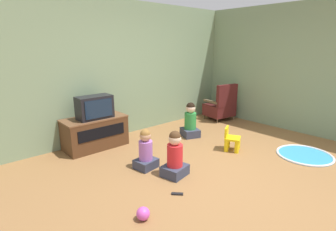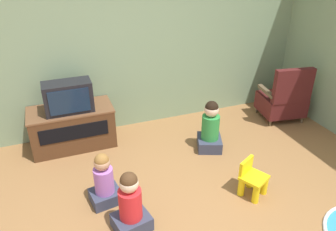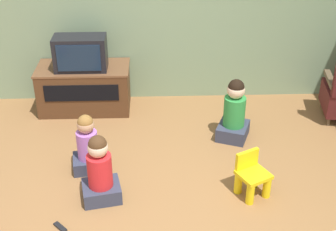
{
  "view_description": "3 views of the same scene",
  "coord_description": "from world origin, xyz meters",
  "px_view_note": "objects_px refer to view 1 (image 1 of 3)",
  "views": [
    {
      "loc": [
        -2.98,
        -2.13,
        1.84
      ],
      "look_at": [
        -0.18,
        1.03,
        0.69
      ],
      "focal_mm": 28.0,
      "sensor_mm": 36.0,
      "label": 1
    },
    {
      "loc": [
        -1.12,
        -1.98,
        2.53
      ],
      "look_at": [
        0.07,
        1.15,
        0.77
      ],
      "focal_mm": 35.0,
      "sensor_mm": 36.0,
      "label": 2
    },
    {
      "loc": [
        -0.12,
        -3.07,
        2.83
      ],
      "look_at": [
        0.02,
        0.78,
        0.65
      ],
      "focal_mm": 50.0,
      "sensor_mm": 36.0,
      "label": 3
    }
  ],
  "objects_px": {
    "remote_control": "(177,194)",
    "toy_ball": "(143,214)",
    "television": "(95,107)",
    "child_watching_right": "(175,157)",
    "child_watching_center": "(190,122)",
    "black_armchair": "(221,106)",
    "child_watching_left": "(146,151)",
    "tv_cabinet": "(95,132)",
    "yellow_kid_chair": "(231,140)"
  },
  "relations": [
    {
      "from": "remote_control",
      "to": "toy_ball",
      "type": "bearing_deg",
      "value": 56.64
    },
    {
      "from": "television",
      "to": "child_watching_right",
      "type": "height_order",
      "value": "television"
    },
    {
      "from": "child_watching_center",
      "to": "black_armchair",
      "type": "bearing_deg",
      "value": -54.98
    },
    {
      "from": "television",
      "to": "child_watching_left",
      "type": "bearing_deg",
      "value": -81.63
    },
    {
      "from": "black_armchair",
      "to": "child_watching_right",
      "type": "xyz_separation_m",
      "value": [
        -2.86,
        -1.38,
        -0.05
      ]
    },
    {
      "from": "tv_cabinet",
      "to": "remote_control",
      "type": "distance_m",
      "value": 2.19
    },
    {
      "from": "child_watching_right",
      "to": "toy_ball",
      "type": "bearing_deg",
      "value": -163.2
    },
    {
      "from": "child_watching_left",
      "to": "toy_ball",
      "type": "height_order",
      "value": "child_watching_left"
    },
    {
      "from": "yellow_kid_chair",
      "to": "child_watching_left",
      "type": "distance_m",
      "value": 1.64
    },
    {
      "from": "child_watching_left",
      "to": "toy_ball",
      "type": "xyz_separation_m",
      "value": [
        -0.77,
        -0.98,
        -0.2
      ]
    },
    {
      "from": "black_armchair",
      "to": "child_watching_right",
      "type": "bearing_deg",
      "value": 34.83
    },
    {
      "from": "yellow_kid_chair",
      "to": "child_watching_right",
      "type": "xyz_separation_m",
      "value": [
        -1.4,
        -0.02,
        0.11
      ]
    },
    {
      "from": "remote_control",
      "to": "black_armchair",
      "type": "bearing_deg",
      "value": -104.48
    },
    {
      "from": "yellow_kid_chair",
      "to": "toy_ball",
      "type": "relative_size",
      "value": 2.85
    },
    {
      "from": "child_watching_center",
      "to": "child_watching_right",
      "type": "xyz_separation_m",
      "value": [
        -1.39,
        -1.03,
        -0.02
      ]
    },
    {
      "from": "child_watching_center",
      "to": "child_watching_right",
      "type": "bearing_deg",
      "value": 147.97
    },
    {
      "from": "tv_cabinet",
      "to": "black_armchair",
      "type": "bearing_deg",
      "value": -6.98
    },
    {
      "from": "yellow_kid_chair",
      "to": "child_watching_center",
      "type": "relative_size",
      "value": 0.59
    },
    {
      "from": "tv_cabinet",
      "to": "child_watching_right",
      "type": "distance_m",
      "value": 1.81
    },
    {
      "from": "child_watching_center",
      "to": "child_watching_right",
      "type": "relative_size",
      "value": 1.06
    },
    {
      "from": "toy_ball",
      "to": "remote_control",
      "type": "relative_size",
      "value": 1.07
    },
    {
      "from": "tv_cabinet",
      "to": "yellow_kid_chair",
      "type": "xyz_separation_m",
      "value": [
        1.75,
        -1.75,
        -0.11
      ]
    },
    {
      "from": "black_armchair",
      "to": "remote_control",
      "type": "bearing_deg",
      "value": 38.23
    },
    {
      "from": "child_watching_left",
      "to": "remote_control",
      "type": "relative_size",
      "value": 4.49
    },
    {
      "from": "toy_ball",
      "to": "television",
      "type": "bearing_deg",
      "value": 75.03
    },
    {
      "from": "tv_cabinet",
      "to": "child_watching_center",
      "type": "height_order",
      "value": "child_watching_center"
    },
    {
      "from": "child_watching_left",
      "to": "black_armchair",
      "type": "bearing_deg",
      "value": 8.31
    },
    {
      "from": "television",
      "to": "remote_control",
      "type": "distance_m",
      "value": 2.24
    },
    {
      "from": "television",
      "to": "yellow_kid_chair",
      "type": "bearing_deg",
      "value": -43.95
    },
    {
      "from": "television",
      "to": "yellow_kid_chair",
      "type": "distance_m",
      "value": 2.51
    },
    {
      "from": "black_armchair",
      "to": "toy_ball",
      "type": "bearing_deg",
      "value": 35.5
    },
    {
      "from": "tv_cabinet",
      "to": "black_armchair",
      "type": "height_order",
      "value": "black_armchair"
    },
    {
      "from": "remote_control",
      "to": "child_watching_left",
      "type": "bearing_deg",
      "value": -53.94
    },
    {
      "from": "tv_cabinet",
      "to": "remote_control",
      "type": "bearing_deg",
      "value": -89.39
    },
    {
      "from": "tv_cabinet",
      "to": "child_watching_left",
      "type": "relative_size",
      "value": 1.79
    },
    {
      "from": "television",
      "to": "child_watching_center",
      "type": "height_order",
      "value": "television"
    },
    {
      "from": "child_watching_right",
      "to": "television",
      "type": "bearing_deg",
      "value": 90.03
    },
    {
      "from": "toy_ball",
      "to": "remote_control",
      "type": "xyz_separation_m",
      "value": [
        0.62,
        0.11,
        -0.06
      ]
    },
    {
      "from": "yellow_kid_chair",
      "to": "toy_ball",
      "type": "xyz_separation_m",
      "value": [
        -2.35,
        -0.52,
        -0.11
      ]
    },
    {
      "from": "tv_cabinet",
      "to": "yellow_kid_chair",
      "type": "relative_size",
      "value": 2.65
    },
    {
      "from": "black_armchair",
      "to": "toy_ball",
      "type": "xyz_separation_m",
      "value": [
        -3.81,
        -1.89,
        -0.27
      ]
    },
    {
      "from": "tv_cabinet",
      "to": "child_watching_right",
      "type": "xyz_separation_m",
      "value": [
        0.35,
        -1.77,
        -0.0
      ]
    },
    {
      "from": "television",
      "to": "child_watching_left",
      "type": "relative_size",
      "value": 0.98
    },
    {
      "from": "black_armchair",
      "to": "child_watching_center",
      "type": "distance_m",
      "value": 1.52
    },
    {
      "from": "television",
      "to": "yellow_kid_chair",
      "type": "height_order",
      "value": "television"
    },
    {
      "from": "child_watching_left",
      "to": "child_watching_right",
      "type": "distance_m",
      "value": 0.5
    },
    {
      "from": "tv_cabinet",
      "to": "child_watching_left",
      "type": "bearing_deg",
      "value": -82.03
    },
    {
      "from": "television",
      "to": "black_armchair",
      "type": "relative_size",
      "value": 0.67
    },
    {
      "from": "child_watching_center",
      "to": "remote_control",
      "type": "xyz_separation_m",
      "value": [
        -1.72,
        -1.42,
        -0.3
      ]
    },
    {
      "from": "black_armchair",
      "to": "child_watching_left",
      "type": "relative_size",
      "value": 1.47
    }
  ]
}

